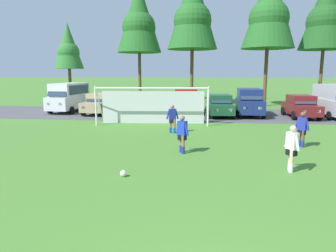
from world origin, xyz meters
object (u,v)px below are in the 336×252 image
Objects in this scene: parked_car_slot_far_left at (69,97)px; parked_car_slot_center at (187,100)px; player_striker_near at (302,129)px; player_winger_left at (292,149)px; parked_car_slot_center_right at (220,105)px; parked_car_slot_left at (100,103)px; soccer_ball at (123,173)px; player_defender_far at (182,134)px; parked_car_slot_end at (335,100)px; player_midfield_center at (172,119)px; parked_car_slot_center_left at (134,103)px; parked_car_slot_far_right at (301,106)px; soccer_goal at (153,105)px; parked_car_slot_right at (249,102)px.

parked_car_slot_far_left is 1.07× the size of parked_car_slot_center.
parked_car_slot_far_left reaches higher than player_striker_near.
parked_car_slot_center_right reaches higher than player_winger_left.
soccer_ball is at bearing -68.40° from parked_car_slot_left.
soccer_ball is 3.75m from player_defender_far.
parked_car_slot_far_left is at bearing 177.49° from parked_car_slot_end.
player_midfield_center and player_defender_far have the same top height.
parked_car_slot_center_left is 0.99× the size of parked_car_slot_far_right.
parked_car_slot_center is (0.34, 9.09, 0.29)m from player_midfield_center.
parked_car_slot_center_right is (-3.25, 9.77, 0.05)m from player_striker_near.
player_midfield_center is (1.65, -3.07, -0.47)m from soccer_goal.
player_striker_near is 16.64m from parked_car_slot_left.
parked_car_slot_right reaches higher than player_striker_near.
parked_car_slot_far_right is (9.24, 7.17, 0.05)m from player_midfield_center.
parked_car_slot_end is at bearing -1.96° from parked_car_slot_right.
player_winger_left is (6.45, -9.42, -0.47)m from soccer_goal.
parked_car_slot_end is (18.77, 0.11, 0.47)m from parked_car_slot_left.
parked_car_slot_center_right is at bearing 79.14° from player_defender_far.
soccer_goal is at bearing 108.65° from player_defender_far.
soccer_goal is at bearing 144.61° from player_striker_near.
parked_car_slot_far_right is (16.12, -0.39, 0.00)m from parked_car_slot_left.
parked_car_slot_right is at bearing 169.26° from parked_car_slot_far_right.
parked_car_slot_far_right is (3.79, -0.72, -0.24)m from parked_car_slot_right.
player_winger_left is 0.33× the size of parked_car_slot_far_left.
parked_car_slot_far_right is (8.90, -1.92, -0.24)m from parked_car_slot_center.
parked_car_slot_left is 0.88× the size of parked_car_slot_end.
parked_car_slot_left is at bearing 142.46° from player_striker_near.
parked_car_slot_center is (10.37, 0.46, -0.23)m from parked_car_slot_far_left.
player_defender_far is 0.34× the size of parked_car_slot_end.
soccer_ball is 19.93m from parked_car_slot_end.
parked_car_slot_end reaches higher than player_midfield_center.
parked_car_slot_right is (6.35, 15.46, 1.00)m from soccer_ball.
parked_car_slot_center_right is at bearing -163.78° from parked_car_slot_right.
parked_car_slot_center_right is at bearing 41.25° from soccer_goal.
parked_car_slot_center_left is 0.87× the size of parked_car_slot_end.
player_midfield_center is 9.10m from parked_car_slot_center.
parked_car_slot_center_right reaches higher than player_striker_near.
parked_car_slot_left is 1.01× the size of parked_car_slot_far_right.
soccer_goal is 4.59× the size of player_midfield_center.
parked_car_slot_far_left is 15.50m from parked_car_slot_right.
parked_car_slot_right is 3.86m from parked_car_slot_far_right.
parked_car_slot_center reaches higher than parked_car_slot_center_left.
player_midfield_center is at bearing 101.10° from player_defender_far.
parked_car_slot_far_left reaches higher than player_midfield_center.
player_midfield_center is at bearing -92.14° from parked_car_slot_center.
player_striker_near is 1.00× the size of player_defender_far.
soccer_goal reaches higher than parked_car_slot_end.
parked_car_slot_far_left is at bearing -177.47° from parked_car_slot_center.
parked_car_slot_left is 12.34m from parked_car_slot_right.
soccer_goal reaches higher than parked_car_slot_center_left.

